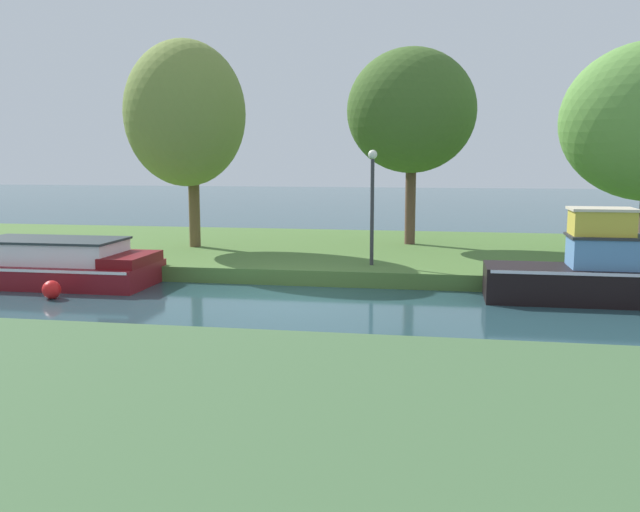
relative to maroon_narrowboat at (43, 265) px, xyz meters
name	(u,v)px	position (x,y,z in m)	size (l,w,h in m)	color
ground_plane	(287,302)	(6.70, -1.20, -0.48)	(120.00, 120.00, 0.00)	#26464E
riverbank_far	(334,252)	(6.70, 5.80, -0.28)	(72.00, 10.00, 0.40)	#4D7234
riverbank_near	(84,473)	(6.70, -10.20, -0.28)	(72.00, 10.00, 0.40)	#43653D
maroon_narrowboat	(43,265)	(0.00, 0.00, 0.00)	(6.24, 2.27, 1.17)	maroon
willow_tree_left	(185,114)	(2.34, 4.28, 4.06)	(3.66, 3.76, 6.36)	brown
willow_tree_centre	(411,111)	(9.08, 6.20, 4.19)	(4.06, 3.40, 6.24)	brown
lamp_post	(372,194)	(8.29, 2.01, 1.81)	(0.24, 0.24, 3.03)	#333338
mooring_post_near	(623,261)	(14.44, 1.42, 0.27)	(0.19, 0.19, 0.70)	#4B2D21
channel_buoy	(52,290)	(1.27, -1.74, -0.27)	(0.43, 0.43, 0.43)	red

